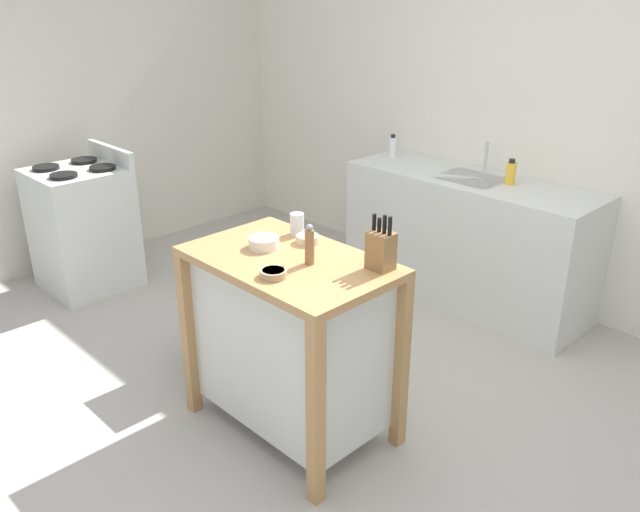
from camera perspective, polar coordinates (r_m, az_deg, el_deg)
The scene contains 16 objects.
ground_plane at distance 3.47m, azimuth -0.18°, elevation -14.13°, with size 6.82×6.82×0.00m, color #ADA8A0.
wall_back at distance 4.56m, azimuth 19.43°, elevation 11.67°, with size 5.82×0.10×2.60m, color silver.
wall_left at distance 5.63m, azimuth -16.08°, elevation 14.02°, with size 0.10×2.69×2.60m, color silver.
kitchen_island at distance 3.15m, azimuth -2.61°, elevation -7.04°, with size 0.98×0.61×0.93m.
knife_block at distance 2.83m, azimuth 5.36°, elevation 0.58°, with size 0.11×0.09×0.25m.
bowl_stoneware_deep at distance 3.13m, azimuth -1.10°, elevation 1.53°, with size 0.11×0.11×0.04m.
bowl_ceramic_wide at distance 2.78m, azimuth -4.11°, elevation -1.50°, with size 0.12×0.12×0.03m.
bowl_ceramic_small at distance 3.08m, azimuth -4.94°, elevation 1.21°, with size 0.15×0.15×0.05m.
drinking_cup at distance 3.23m, azimuth -2.03°, elevation 2.82°, with size 0.07×0.07×0.11m.
pepper_grinder at distance 2.87m, azimuth -0.92°, elevation 0.95°, with size 0.04×0.04×0.19m.
trash_bin at distance 3.81m, azimuth -9.00°, elevation -5.18°, with size 0.36×0.28×0.63m.
sink_counter at distance 4.63m, azimuth 12.74°, elevation 1.51°, with size 1.74×0.60×0.88m.
sink_faucet at distance 4.58m, azimuth 14.32°, elevation 8.36°, with size 0.02×0.02×0.22m.
bottle_hand_soap at distance 4.93m, azimuth 6.39°, elevation 9.52°, with size 0.05×0.05×0.17m.
bottle_spray_cleaner at distance 4.38m, azimuth 16.38°, elevation 7.02°, with size 0.07×0.07×0.16m.
stove at distance 5.00m, azimuth -20.01°, elevation 2.36°, with size 0.60×0.60×1.00m.
Camera 1 is at (1.98, -1.93, 2.10)m, focal length 36.52 mm.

